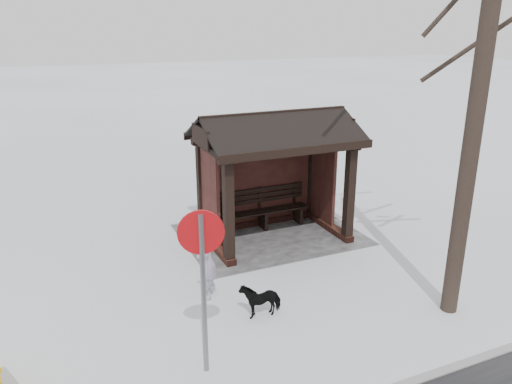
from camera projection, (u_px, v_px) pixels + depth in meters
The scene contains 7 objects.
ground at pixel (274, 238), 12.14m from camera, with size 120.00×120.00×0.00m, color white.
kerb at pixel (436, 374), 7.37m from camera, with size 120.00×0.15×0.06m, color gray.
trampled_patch at pixel (270, 234), 12.32m from camera, with size 4.20×3.20×0.02m, color gray.
bus_shelter at pixel (272, 150), 11.59m from camera, with size 3.60×2.40×3.09m.
pedestrian at pixel (206, 260), 9.28m from camera, with size 0.55×0.36×1.52m, color #A69BB6.
dog at pixel (260, 298), 8.86m from camera, with size 0.33×0.72×0.61m, color black.
road_sign at pixel (202, 260), 6.92m from camera, with size 0.64×0.21×2.56m.
Camera 1 is at (4.92, 10.03, 4.92)m, focal length 35.00 mm.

